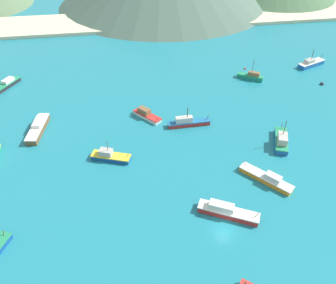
{
  "coord_description": "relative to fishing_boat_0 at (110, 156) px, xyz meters",
  "views": [
    {
      "loc": [
        -15.11,
        -33.67,
        47.16
      ],
      "look_at": [
        -5.82,
        24.07,
        0.9
      ],
      "focal_mm": 35.69,
      "sensor_mm": 36.0,
      "label": 1
    }
  ],
  "objects": [
    {
      "name": "fishing_boat_6",
      "position": [
        18.88,
        9.48,
        0.12
      ],
      "size": [
        10.34,
        2.06,
        5.03
      ],
      "color": "red",
      "rests_on": "ground"
    },
    {
      "name": "fishing_boat_2",
      "position": [
        -28.65,
        36.61,
        -0.07
      ],
      "size": [
        7.11,
        9.76,
        1.99
      ],
      "color": "#232328",
      "rests_on": "ground"
    },
    {
      "name": "buoy_1",
      "position": [
        42.98,
        36.62,
        -0.69
      ],
      "size": [
        0.7,
        0.7,
        0.7
      ],
      "color": "red",
      "rests_on": "ground"
    },
    {
      "name": "fishing_boat_7",
      "position": [
        20.11,
        -18.5,
        0.08
      ],
      "size": [
        10.69,
        7.09,
        2.48
      ],
      "color": "red",
      "rests_on": "ground"
    },
    {
      "name": "fishing_boat_12",
      "position": [
        38.18,
        -0.92,
        0.25
      ],
      "size": [
        5.97,
        9.35,
        6.38
      ],
      "color": "#1E5BA8",
      "rests_on": "ground"
    },
    {
      "name": "fishing_boat_10",
      "position": [
        64.4,
        35.34,
        0.11
      ],
      "size": [
        10.04,
        6.06,
        5.68
      ],
      "color": "#1E5BA8",
      "rests_on": "ground"
    },
    {
      "name": "fishing_boat_3",
      "position": [
        30.46,
        -11.63,
        -0.05
      ],
      "size": [
        8.81,
        9.9,
        2.23
      ],
      "color": "orange",
      "rests_on": "ground"
    },
    {
      "name": "ground",
      "position": [
        18.77,
        8.61,
        -1.06
      ],
      "size": [
        260.0,
        280.0,
        0.5
      ],
      "color": "teal"
    },
    {
      "name": "fishing_boat_0",
      "position": [
        0.0,
        0.0,
        0.0
      ],
      "size": [
        8.71,
        5.21,
        4.77
      ],
      "color": "#14478C",
      "rests_on": "ground"
    },
    {
      "name": "beach_strip",
      "position": [
        18.77,
        85.69,
        -0.21
      ],
      "size": [
        247.0,
        23.65,
        1.2
      ],
      "primitive_type": "cube",
      "color": "beige",
      "rests_on": "ground"
    },
    {
      "name": "fishing_boat_9",
      "position": [
        42.41,
        29.93,
        0.1
      ],
      "size": [
        7.47,
        5.76,
        6.18
      ],
      "color": "#198466",
      "rests_on": "ground"
    },
    {
      "name": "fishing_boat_11",
      "position": [
        -16.55,
        12.92,
        0.11
      ],
      "size": [
        4.35,
        11.43,
        2.3
      ],
      "color": "brown",
      "rests_on": "ground"
    },
    {
      "name": "buoy_0",
      "position": [
        61.68,
        23.35,
        -0.62
      ],
      "size": [
        1.08,
        1.08,
        1.08
      ],
      "color": "#232328",
      "rests_on": "ground"
    },
    {
      "name": "fishing_boat_5",
      "position": [
        9.4,
        14.64,
        -0.01
      ],
      "size": [
        6.9,
        7.71,
        2.26
      ],
      "color": "silver",
      "rests_on": "ground"
    }
  ]
}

